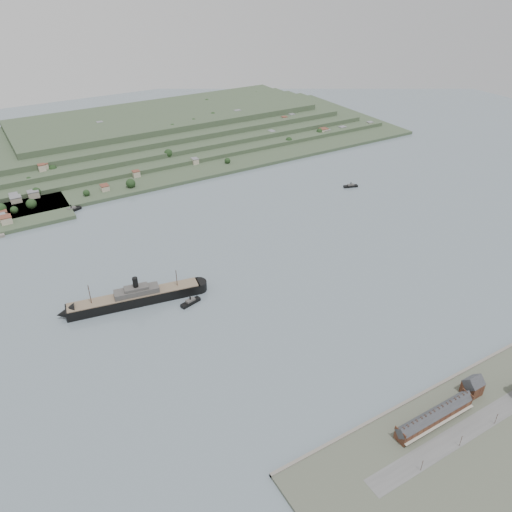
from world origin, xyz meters
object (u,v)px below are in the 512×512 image
terrace_row (434,416)px  tugboat (191,302)px  gabled_building (473,386)px  steamship (131,299)px

terrace_row → tugboat: bearing=112.3°
terrace_row → gabled_building: gabled_building is taller
gabled_building → steamship: 249.62m
gabled_building → steamship: steamship is taller
tugboat → gabled_building: bearing=-57.6°
steamship → tugboat: size_ratio=6.55×
steamship → terrace_row: bearing=-60.8°
terrace_row → tugboat: (-73.63, 179.34, -4.96)m
terrace_row → gabled_building: bearing=6.1°
tugboat → steamship: bearing=149.3°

